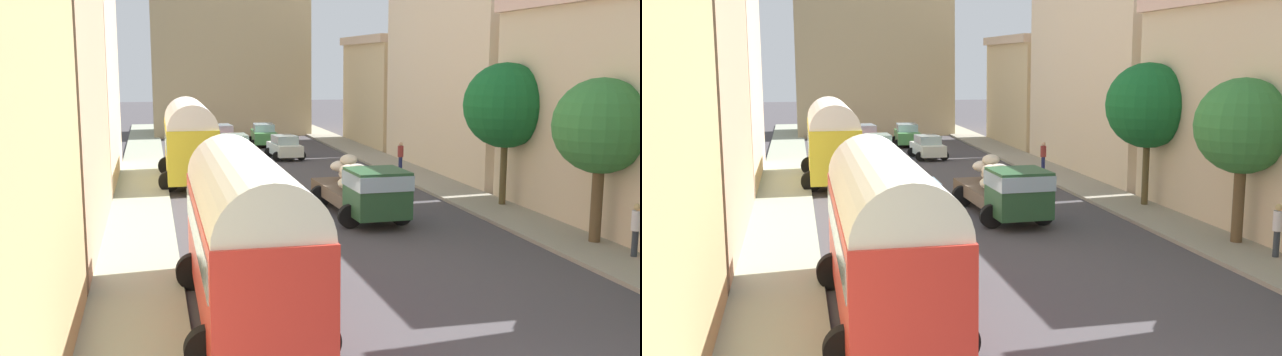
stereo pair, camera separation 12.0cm
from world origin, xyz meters
The scene contains 20 objects.
ground_plane centered at (0.00, 27.00, 0.00)m, with size 154.00×154.00×0.00m, color #454145.
sidewalk_left centered at (-7.25, 27.00, 0.07)m, with size 2.50×70.00×0.14m, color #98A08A.
sidewalk_right centered at (7.25, 27.00, 0.07)m, with size 2.50×70.00×0.14m, color gray.
building_left_1 centered at (-11.00, 15.97, 5.90)m, with size 5.01×12.81×11.80m.
building_left_2 centered at (-11.42, 29.02, 6.09)m, with size 6.41×12.67×12.10m.
building_right_2 centered at (10.71, 28.04, 6.60)m, with size 4.42×14.57×13.20m.
building_right_3 centered at (11.49, 41.24, 4.04)m, with size 6.58×10.44×8.03m.
distant_church centered at (0.00, 52.56, 7.09)m, with size 12.96×7.43×20.38m.
parked_bus_0 centered at (-4.62, 6.60, 2.30)m, with size 3.27×9.09×4.13m.
parked_bus_1 centered at (-4.80, 27.56, 2.35)m, with size 3.35×8.64×4.24m.
cargo_truck_0 centered at (1.45, 17.05, 1.20)m, with size 3.09×7.21×2.21m.
car_0 centered at (1.63, 35.42, 0.75)m, with size 2.32×3.72×1.50m.
car_1 centered at (1.41, 42.78, 0.82)m, with size 2.39×4.18×1.63m.
car_2 centered at (-1.95, 17.33, 0.80)m, with size 2.21×3.68×1.60m.
car_3 centered at (-1.54, 35.89, 0.80)m, with size 2.42×4.12×1.60m.
car_4 centered at (-1.69, 43.37, 0.79)m, with size 2.47×4.43×1.58m.
pedestrian_0 centered at (7.98, 9.13, 1.07)m, with size 0.39×0.39×1.84m.
pedestrian_1 centered at (6.57, 27.12, 1.06)m, with size 0.41×0.41×1.83m.
roadside_tree_1 centered at (7.90, 11.12, 4.07)m, with size 3.21×3.21×5.71m.
roadside_tree_2 centered at (7.90, 17.81, 4.37)m, with size 3.61×3.61×6.19m.
Camera 1 is at (-6.73, -10.07, 6.24)m, focal length 40.50 mm.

